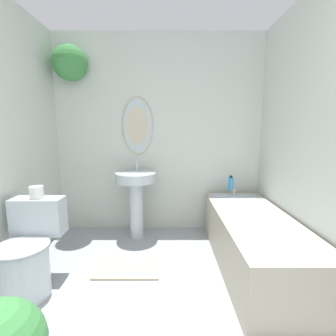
% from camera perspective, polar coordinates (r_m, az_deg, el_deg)
% --- Properties ---
extents(wall_back, '(2.63, 0.39, 2.40)m').
position_cam_1_polar(wall_back, '(3.04, -4.72, 9.92)').
color(wall_back, silver).
rests_on(wall_back, ground_plane).
extents(toilet, '(0.42, 0.56, 0.70)m').
position_cam_1_polar(toilet, '(2.30, -29.77, -17.03)').
color(toilet, silver).
rests_on(toilet, ground_plane).
extents(pedestal_sink, '(0.47, 0.47, 0.88)m').
position_cam_1_polar(pedestal_sink, '(2.86, -7.29, -5.38)').
color(pedestal_sink, silver).
rests_on(pedestal_sink, ground_plane).
extents(bathtub, '(0.65, 1.67, 0.56)m').
position_cam_1_polar(bathtub, '(2.49, 19.62, -15.56)').
color(bathtub, '#B2A893').
rests_on(bathtub, ground_plane).
extents(shampoo_bottle, '(0.06, 0.06, 0.17)m').
position_cam_1_polar(shampoo_bottle, '(2.99, 14.71, -3.47)').
color(shampoo_bottle, '#2D84C6').
rests_on(shampoo_bottle, bathtub).
extents(bath_mat, '(0.58, 0.34, 0.02)m').
position_cam_1_polar(bath_mat, '(2.44, -9.28, -22.20)').
color(bath_mat, '#B7A88E').
rests_on(bath_mat, ground_plane).
extents(toilet_paper_roll, '(0.11, 0.11, 0.10)m').
position_cam_1_polar(toilet_paper_roll, '(2.31, -28.25, -5.00)').
color(toilet_paper_roll, white).
rests_on(toilet_paper_roll, toilet).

